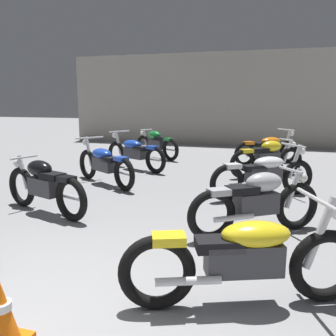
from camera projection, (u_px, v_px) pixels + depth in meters
ground_plane at (4, 336)px, 2.79m from camera, size 60.00×60.00×0.00m
back_wall at (230, 99)px, 14.12m from camera, size 13.27×0.24×3.60m
motorcycle_left_row_1 at (44, 185)px, 5.75m from camera, size 1.89×0.78×0.88m
motorcycle_left_row_2 at (104, 163)px, 7.74m from camera, size 1.89×1.26×0.97m
motorcycle_left_row_3 at (135, 152)px, 9.40m from camera, size 2.00×1.10×0.97m
motorcycle_left_row_4 at (156, 144)px, 11.20m from camera, size 1.74×1.12×0.88m
motorcycle_right_row_0 at (245, 257)px, 3.14m from camera, size 2.05×1.01×0.97m
motorcycle_right_row_1 at (257, 201)px, 4.82m from camera, size 1.66×1.24×0.88m
motorcycle_right_row_2 at (264, 174)px, 6.67m from camera, size 1.82×1.37×0.97m
motorcycle_right_row_3 at (268, 157)px, 8.52m from camera, size 1.65×1.26×0.88m
motorcycle_right_row_4 at (268, 148)px, 10.14m from camera, size 1.73×1.48×0.97m
traffic_cone at (1, 313)px, 2.64m from camera, size 0.32×0.32×0.54m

